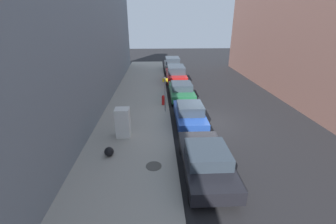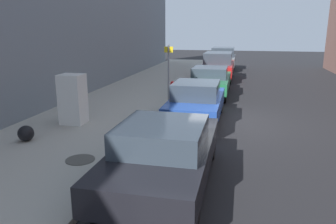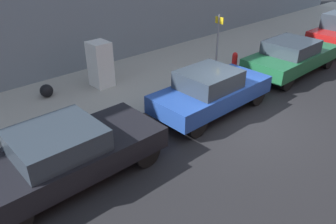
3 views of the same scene
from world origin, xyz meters
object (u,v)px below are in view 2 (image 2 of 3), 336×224
at_px(street_sign_post, 169,71).
at_px(parked_suv_gray, 223,58).
at_px(fire_hydrant, 173,89).
at_px(parked_sedan_green, 210,80).
at_px(discarded_refrigerator, 73,99).
at_px(parked_suv_red, 218,66).
at_px(trash_bag, 26,133).
at_px(parked_sedan_dark, 164,152).
at_px(parked_hatchback_blue, 197,101).

xyz_separation_m(street_sign_post, parked_suv_gray, (1.44, 13.84, -0.61)).
bearing_deg(parked_suv_gray, fire_hydrant, -97.03).
height_order(street_sign_post, parked_sedan_green, street_sign_post).
bearing_deg(parked_sedan_green, fire_hydrant, -131.97).
relative_size(discarded_refrigerator, parked_suv_red, 0.34).
height_order(discarded_refrigerator, trash_bag, discarded_refrigerator).
distance_m(discarded_refrigerator, parked_sedan_green, 7.65).
height_order(discarded_refrigerator, street_sign_post, street_sign_post).
xyz_separation_m(fire_hydrant, parked_sedan_dark, (1.54, -8.24, 0.19)).
xyz_separation_m(parked_hatchback_blue, parked_suv_gray, (0.00, 15.78, 0.18)).
relative_size(discarded_refrigerator, parked_suv_gray, 0.37).
relative_size(parked_sedan_dark, parked_sedan_green, 0.96).
distance_m(trash_bag, parked_sedan_green, 9.56).
bearing_deg(trash_bag, parked_sedan_dark, -18.28).
distance_m(parked_hatchback_blue, parked_sedan_green, 4.98).
bearing_deg(discarded_refrigerator, parked_hatchback_blue, 22.49).
height_order(trash_bag, parked_suv_red, parked_suv_red).
bearing_deg(parked_suv_gray, street_sign_post, -95.95).
bearing_deg(fire_hydrant, parked_sedan_dark, -79.39).
relative_size(street_sign_post, trash_bag, 5.47).
xyz_separation_m(discarded_refrigerator, street_sign_post, (2.44, 3.55, 0.55)).
height_order(parked_hatchback_blue, parked_sedan_green, parked_hatchback_blue).
distance_m(parked_hatchback_blue, parked_suv_red, 10.29).
bearing_deg(parked_sedan_dark, street_sign_post, 101.78).
bearing_deg(trash_bag, discarded_refrigerator, 77.42).
relative_size(discarded_refrigerator, street_sign_post, 0.67).
distance_m(parked_sedan_dark, parked_suv_gray, 20.76).
xyz_separation_m(fire_hydrant, trash_bag, (-2.77, -6.81, -0.16)).
bearing_deg(parked_hatchback_blue, trash_bag, -140.55).
height_order(trash_bag, parked_suv_gray, parked_suv_gray).
height_order(discarded_refrigerator, parked_sedan_green, discarded_refrigerator).
bearing_deg(parked_sedan_dark, parked_suv_red, 90.00).
distance_m(parked_sedan_dark, parked_hatchback_blue, 4.97).
distance_m(discarded_refrigerator, trash_bag, 2.08).
bearing_deg(parked_sedan_green, discarded_refrigerator, -120.48).
bearing_deg(parked_suv_gray, parked_suv_red, -90.00).
bearing_deg(parked_sedan_dark, trash_bag, 161.72).
relative_size(fire_hydrant, parked_sedan_dark, 0.17).
relative_size(discarded_refrigerator, parked_sedan_green, 0.35).
xyz_separation_m(street_sign_post, parked_hatchback_blue, (1.44, -1.94, -0.79)).
bearing_deg(parked_suv_red, discarded_refrigerator, -108.05).
bearing_deg(discarded_refrigerator, parked_suv_gray, 77.43).
bearing_deg(parked_suv_gray, parked_sedan_green, -90.00).
relative_size(fire_hydrant, parked_sedan_green, 0.16).
bearing_deg(fire_hydrant, discarded_refrigerator, -115.60).
relative_size(fire_hydrant, parked_suv_gray, 0.17).
height_order(fire_hydrant, parked_suv_red, parked_suv_red).
distance_m(fire_hydrant, trash_bag, 7.36).
xyz_separation_m(trash_bag, parked_suv_gray, (4.31, 19.33, 0.54)).
height_order(street_sign_post, fire_hydrant, street_sign_post).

